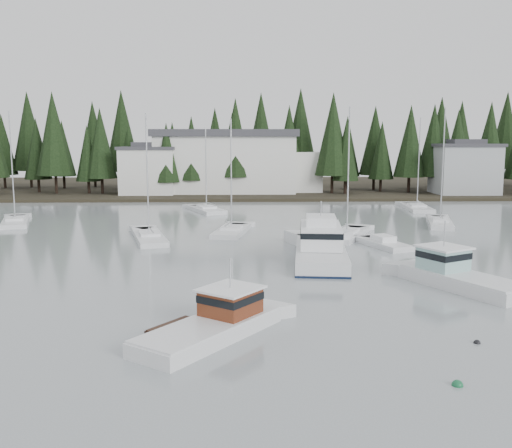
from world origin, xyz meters
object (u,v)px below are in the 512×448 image
at_px(lobster_boat_brown, 213,326).
at_px(sailboat_5, 232,233).
at_px(house_west, 148,169).
at_px(sailboat_1, 347,236).
at_px(lobster_boat_teal, 458,278).
at_px(sailboat_7, 149,239).
at_px(sailboat_11, 207,211).
at_px(runabout_1, 383,245).
at_px(sailboat_8, 16,223).
at_px(cabin_cruiser_center, 321,250).
at_px(sailboat_10, 417,209).
at_px(sailboat_6, 440,224).
at_px(harbor_inn, 237,162).
at_px(house_east_a, 465,168).

distance_m(lobster_boat_brown, sailboat_5, 31.23).
bearing_deg(house_west, sailboat_1, -58.03).
xyz_separation_m(lobster_boat_teal, sailboat_7, (-23.12, 18.85, -0.51)).
bearing_deg(lobster_boat_teal, sailboat_1, -17.64).
bearing_deg(sailboat_1, sailboat_11, 59.91).
xyz_separation_m(sailboat_11, runabout_1, (17.49, -26.26, 0.07)).
bearing_deg(house_west, lobster_boat_brown, -78.64).
bearing_deg(sailboat_8, cabin_cruiser_center, -141.05).
bearing_deg(sailboat_1, sailboat_10, -7.73).
relative_size(sailboat_6, sailboat_11, 1.16).
distance_m(harbor_inn, sailboat_10, 34.41).
distance_m(lobster_boat_brown, cabin_cruiser_center, 19.56).
height_order(sailboat_10, runabout_1, sailboat_10).
height_order(sailboat_6, sailboat_11, sailboat_6).
height_order(sailboat_6, runabout_1, sailboat_6).
bearing_deg(sailboat_8, harbor_inn, -54.17).
xyz_separation_m(harbor_inn, sailboat_5, (-0.39, -42.68, -5.71)).
bearing_deg(sailboat_10, sailboat_7, 129.58).
relative_size(harbor_inn, sailboat_10, 2.24).
height_order(house_east_a, sailboat_8, sailboat_8).
xyz_separation_m(harbor_inn, runabout_1, (13.46, -50.43, -5.64)).
bearing_deg(sailboat_7, sailboat_5, -82.20).
bearing_deg(sailboat_8, sailboat_11, -81.25).
relative_size(sailboat_1, sailboat_5, 1.09).
bearing_deg(sailboat_1, lobster_boat_brown, -178.50).
height_order(lobster_boat_teal, sailboat_5, sailboat_5).
xyz_separation_m(lobster_boat_brown, lobster_boat_teal, (15.62, 9.01, 0.10)).
xyz_separation_m(lobster_boat_brown, sailboat_7, (-7.50, 27.86, -0.41)).
relative_size(sailboat_5, sailboat_6, 0.89).
height_order(house_east_a, cabin_cruiser_center, house_east_a).
bearing_deg(sailboat_8, sailboat_5, -125.12).
xyz_separation_m(sailboat_8, sailboat_11, (21.41, 10.89, -0.01)).
height_order(lobster_boat_brown, cabin_cruiser_center, cabin_cruiser_center).
bearing_deg(sailboat_1, house_east_a, -9.99).
height_order(sailboat_1, sailboat_7, sailboat_1).
xyz_separation_m(cabin_cruiser_center, sailboat_11, (-10.99, 31.81, -0.75)).
height_order(lobster_boat_brown, lobster_boat_teal, lobster_boat_teal).
bearing_deg(sailboat_11, harbor_inn, -32.43).
bearing_deg(sailboat_6, runabout_1, 158.98).
xyz_separation_m(sailboat_5, sailboat_6, (23.70, 5.38, 0.02)).
height_order(house_west, cabin_cruiser_center, house_west).
relative_size(house_east_a, lobster_boat_brown, 1.25).
height_order(house_east_a, sailboat_6, sailboat_6).
xyz_separation_m(house_east_a, lobster_boat_brown, (-39.83, -69.56, -4.43)).
xyz_separation_m(harbor_inn, sailboat_11, (-4.03, -24.17, -5.71)).
distance_m(sailboat_1, sailboat_10, 26.55).
bearing_deg(sailboat_11, sailboat_10, -110.18).
bearing_deg(house_west, sailboat_8, -108.16).
bearing_deg(sailboat_11, runabout_1, -169.30).
relative_size(sailboat_6, sailboat_10, 1.04).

